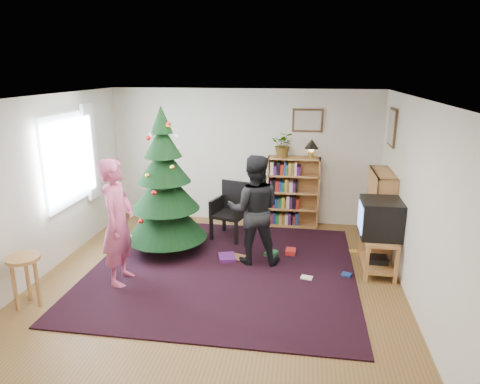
# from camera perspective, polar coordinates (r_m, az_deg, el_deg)

# --- Properties ---
(floor) EXTENTS (5.00, 5.00, 0.00)m
(floor) POSITION_cam_1_polar(r_m,az_deg,el_deg) (6.13, -2.84, -11.54)
(floor) COLOR brown
(floor) RESTS_ON ground
(ceiling) EXTENTS (5.00, 5.00, 0.00)m
(ceiling) POSITION_cam_1_polar(r_m,az_deg,el_deg) (5.44, -3.22, 12.47)
(ceiling) COLOR white
(ceiling) RESTS_ON wall_back
(wall_back) EXTENTS (5.00, 0.02, 2.50)m
(wall_back) POSITION_cam_1_polar(r_m,az_deg,el_deg) (8.05, 0.56, 4.73)
(wall_back) COLOR silver
(wall_back) RESTS_ON floor
(wall_front) EXTENTS (5.00, 0.02, 2.50)m
(wall_front) POSITION_cam_1_polar(r_m,az_deg,el_deg) (3.42, -11.63, -12.10)
(wall_front) COLOR silver
(wall_front) RESTS_ON floor
(wall_left) EXTENTS (0.02, 5.00, 2.50)m
(wall_left) POSITION_cam_1_polar(r_m,az_deg,el_deg) (6.62, -24.73, 0.68)
(wall_left) COLOR silver
(wall_left) RESTS_ON floor
(wall_right) EXTENTS (0.02, 5.00, 2.50)m
(wall_right) POSITION_cam_1_polar(r_m,az_deg,el_deg) (5.72, 22.34, -1.32)
(wall_right) COLOR silver
(wall_right) RESTS_ON floor
(rug) EXTENTS (3.80, 3.60, 0.02)m
(rug) POSITION_cam_1_polar(r_m,az_deg,el_deg) (6.39, -2.30, -10.23)
(rug) COLOR black
(rug) RESTS_ON floor
(window_pane) EXTENTS (0.04, 1.20, 1.40)m
(window_pane) POSITION_cam_1_polar(r_m,az_deg,el_deg) (7.04, -22.15, 3.93)
(window_pane) COLOR silver
(window_pane) RESTS_ON wall_left
(curtain) EXTENTS (0.06, 0.35, 1.60)m
(curtain) POSITION_cam_1_polar(r_m,az_deg,el_deg) (7.62, -19.27, 5.08)
(curtain) COLOR white
(curtain) RESTS_ON wall_left
(picture_back) EXTENTS (0.55, 0.03, 0.42)m
(picture_back) POSITION_cam_1_polar(r_m,az_deg,el_deg) (7.84, 9.01, 9.41)
(picture_back) COLOR #4C3319
(picture_back) RESTS_ON wall_back
(picture_right) EXTENTS (0.03, 0.50, 0.60)m
(picture_right) POSITION_cam_1_polar(r_m,az_deg,el_deg) (7.25, 19.65, 8.13)
(picture_right) COLOR #4C3319
(picture_right) RESTS_ON wall_right
(christmas_tree) EXTENTS (1.28, 1.28, 2.33)m
(christmas_tree) POSITION_cam_1_polar(r_m,az_deg,el_deg) (6.77, -9.97, -0.19)
(christmas_tree) COLOR #3F2816
(christmas_tree) RESTS_ON rug
(bookshelf_back) EXTENTS (0.95, 0.30, 1.30)m
(bookshelf_back) POSITION_cam_1_polar(r_m,az_deg,el_deg) (7.96, 7.08, 0.13)
(bookshelf_back) COLOR #B47640
(bookshelf_back) RESTS_ON floor
(bookshelf_right) EXTENTS (0.30, 0.95, 1.30)m
(bookshelf_right) POSITION_cam_1_polar(r_m,az_deg,el_deg) (7.17, 18.11, -2.39)
(bookshelf_right) COLOR #B47640
(bookshelf_right) RESTS_ON floor
(tv_stand) EXTENTS (0.45, 0.81, 0.55)m
(tv_stand) POSITION_cam_1_polar(r_m,az_deg,el_deg) (6.54, 17.86, -7.41)
(tv_stand) COLOR #B47640
(tv_stand) RESTS_ON floor
(crt_tv) EXTENTS (0.56, 0.60, 0.53)m
(crt_tv) POSITION_cam_1_polar(r_m,az_deg,el_deg) (6.37, 18.22, -3.32)
(crt_tv) COLOR black
(crt_tv) RESTS_ON tv_stand
(armchair) EXTENTS (0.66, 0.67, 0.97)m
(armchair) POSITION_cam_1_polar(r_m,az_deg,el_deg) (7.40, -1.23, -2.12)
(armchair) COLOR black
(armchair) RESTS_ON rug
(stool) EXTENTS (0.40, 0.40, 0.66)m
(stool) POSITION_cam_1_polar(r_m,az_deg,el_deg) (5.90, -26.82, -9.03)
(stool) COLOR #B47640
(stool) RESTS_ON floor
(person_standing) EXTENTS (0.44, 0.65, 1.74)m
(person_standing) POSITION_cam_1_polar(r_m,az_deg,el_deg) (5.94, -15.96, -3.94)
(person_standing) COLOR #BD4B76
(person_standing) RESTS_ON rug
(person_by_chair) EXTENTS (0.86, 0.69, 1.66)m
(person_by_chair) POSITION_cam_1_polar(r_m,az_deg,el_deg) (6.33, 1.88, -2.43)
(person_by_chair) COLOR black
(person_by_chair) RESTS_ON rug
(potted_plant) EXTENTS (0.44, 0.40, 0.46)m
(potted_plant) POSITION_cam_1_polar(r_m,az_deg,el_deg) (7.77, 5.82, 6.33)
(potted_plant) COLOR gray
(potted_plant) RESTS_ON bookshelf_back
(table_lamp) EXTENTS (0.25, 0.25, 0.34)m
(table_lamp) POSITION_cam_1_polar(r_m,az_deg,el_deg) (7.77, 9.53, 6.18)
(table_lamp) COLOR #A57F33
(table_lamp) RESTS_ON bookshelf_back
(floor_clutter) EXTENTS (2.16, 1.22, 0.08)m
(floor_clutter) POSITION_cam_1_polar(r_m,az_deg,el_deg) (6.65, 6.64, -8.95)
(floor_clutter) COLOR #A51E19
(floor_clutter) RESTS_ON rug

